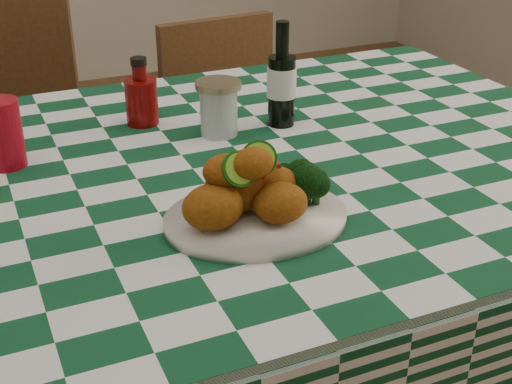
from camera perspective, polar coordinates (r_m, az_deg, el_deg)
name	(u,v)px	position (r m, az deg, el deg)	size (l,w,h in m)	color
dining_table	(201,344)	(1.48, -4.44, -12.00)	(1.66, 1.06, 0.79)	#104425
plate	(256,219)	(1.09, 0.00, -2.16)	(0.28, 0.22, 0.02)	silver
fried_chicken_pile	(250,182)	(1.05, -0.50, 0.78)	(0.17, 0.13, 0.11)	#8F4D0D
broccoli_side	(304,182)	(1.11, 3.85, 0.81)	(0.08, 0.08, 0.06)	black
red_tumbler	(2,134)	(1.33, -19.63, 4.42)	(0.07, 0.07, 0.12)	maroon
ketchup_bottle	(141,91)	(1.46, -9.20, 7.96)	(0.07, 0.07, 0.14)	#6A0605
mason_jar	(219,108)	(1.40, -3.00, 6.71)	(0.09, 0.09, 0.11)	#B2BCBA
beer_bottle	(282,74)	(1.43, 2.07, 9.38)	(0.06, 0.06, 0.21)	black
wooden_chair_right	(244,164)	(2.18, -0.95, 2.24)	(0.37, 0.39, 0.82)	#472814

